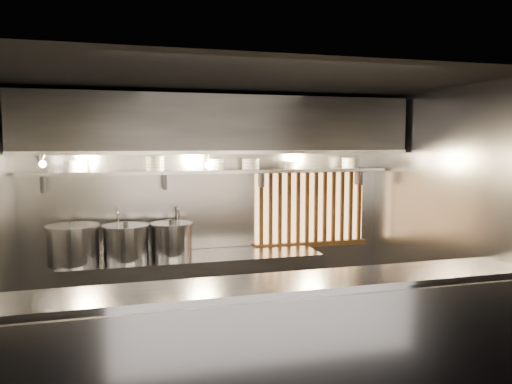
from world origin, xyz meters
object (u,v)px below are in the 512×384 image
stock_pot_right (172,240)px  heat_lamp (40,158)px  pendant_bulb (209,165)px  stock_pot_mid (126,243)px  stock_pot_left (73,244)px

stock_pot_right → heat_lamp: bearing=-166.8°
pendant_bulb → stock_pot_mid: size_ratio=0.28×
stock_pot_mid → heat_lamp: bearing=-162.4°
heat_lamp → stock_pot_mid: bearing=17.6°
pendant_bulb → stock_pot_mid: (-0.97, -0.09, -0.86)m
stock_pot_mid → stock_pot_right: size_ratio=1.01×
stock_pot_left → stock_pot_mid: (0.56, 0.01, -0.01)m
pendant_bulb → stock_pot_left: (-1.53, -0.10, -0.84)m
heat_lamp → stock_pot_left: (0.27, 0.25, -0.95)m
heat_lamp → stock_pot_left: size_ratio=0.51×
stock_pot_right → pendant_bulb: bearing=4.2°
pendant_bulb → stock_pot_left: 1.75m
heat_lamp → stock_pot_left: bearing=42.9°
stock_pot_left → stock_pot_mid: size_ratio=1.03×
heat_lamp → pendant_bulb: (1.80, 0.35, -0.11)m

